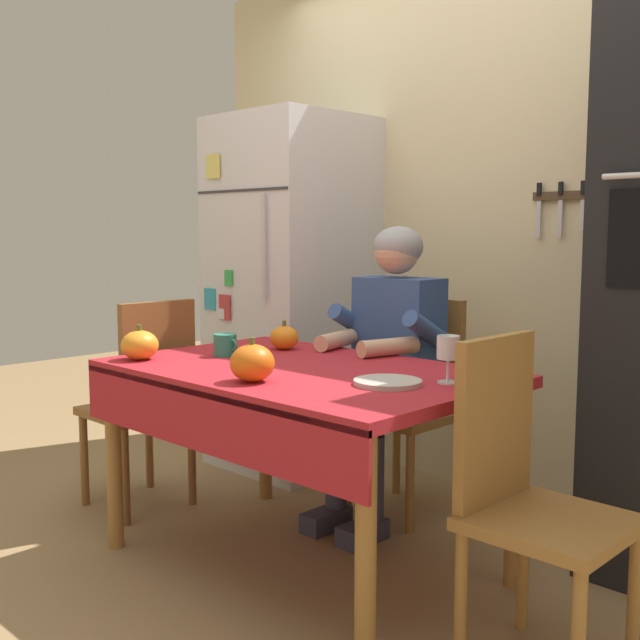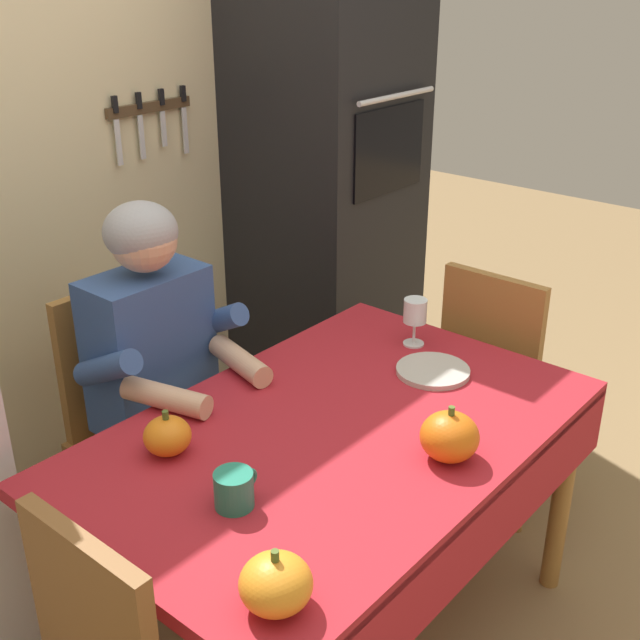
{
  "view_description": "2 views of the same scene",
  "coord_description": "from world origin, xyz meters",
  "px_view_note": "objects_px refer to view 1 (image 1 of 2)",
  "views": [
    {
      "loc": [
        1.93,
        -1.79,
        1.22
      ],
      "look_at": [
        0.02,
        0.17,
        0.91
      ],
      "focal_mm": 43.0,
      "sensor_mm": 36.0,
      "label": 1
    },
    {
      "loc": [
        -1.39,
        -1.02,
        1.87
      ],
      "look_at": [
        0.09,
        0.23,
        0.98
      ],
      "focal_mm": 45.08,
      "sensor_mm": 36.0,
      "label": 2
    }
  ],
  "objects_px": {
    "chair_behind_person": "(415,394)",
    "coffee_mug": "(225,345)",
    "pumpkin_large": "(140,345)",
    "serving_tray": "(388,382)",
    "chair_left_side": "(146,396)",
    "pumpkin_medium": "(252,363)",
    "chair_right_side": "(525,488)",
    "seated_person": "(388,348)",
    "wine_glass": "(448,350)",
    "refrigerator": "(292,294)",
    "dining_table": "(297,391)",
    "pumpkin_small": "(284,338)"
  },
  "relations": [
    {
      "from": "coffee_mug",
      "to": "pumpkin_small",
      "type": "height_order",
      "value": "pumpkin_small"
    },
    {
      "from": "refrigerator",
      "to": "wine_glass",
      "type": "height_order",
      "value": "refrigerator"
    },
    {
      "from": "pumpkin_large",
      "to": "chair_behind_person",
      "type": "bearing_deg",
      "value": 66.07
    },
    {
      "from": "refrigerator",
      "to": "coffee_mug",
      "type": "height_order",
      "value": "refrigerator"
    },
    {
      "from": "pumpkin_medium",
      "to": "chair_behind_person",
      "type": "bearing_deg",
      "value": 98.1
    },
    {
      "from": "seated_person",
      "to": "pumpkin_large",
      "type": "distance_m",
      "value": 1.02
    },
    {
      "from": "chair_right_side",
      "to": "pumpkin_medium",
      "type": "bearing_deg",
      "value": -161.0
    },
    {
      "from": "coffee_mug",
      "to": "pumpkin_large",
      "type": "relative_size",
      "value": 0.83
    },
    {
      "from": "chair_right_side",
      "to": "pumpkin_large",
      "type": "bearing_deg",
      "value": -168.43
    },
    {
      "from": "chair_right_side",
      "to": "chair_behind_person",
      "type": "bearing_deg",
      "value": 141.22
    },
    {
      "from": "chair_left_side",
      "to": "wine_glass",
      "type": "relative_size",
      "value": 6.03
    },
    {
      "from": "chair_behind_person",
      "to": "pumpkin_large",
      "type": "distance_m",
      "value": 1.22
    },
    {
      "from": "seated_person",
      "to": "coffee_mug",
      "type": "distance_m",
      "value": 0.69
    },
    {
      "from": "pumpkin_large",
      "to": "pumpkin_medium",
      "type": "xyz_separation_m",
      "value": [
        0.63,
        0.01,
        0.01
      ]
    },
    {
      "from": "chair_left_side",
      "to": "pumpkin_medium",
      "type": "bearing_deg",
      "value": -13.25
    },
    {
      "from": "coffee_mug",
      "to": "chair_right_side",
      "type": "bearing_deg",
      "value": 0.81
    },
    {
      "from": "chair_left_side",
      "to": "pumpkin_small",
      "type": "xyz_separation_m",
      "value": [
        0.55,
        0.31,
        0.28
      ]
    },
    {
      "from": "chair_right_side",
      "to": "seated_person",
      "type": "bearing_deg",
      "value": 148.61
    },
    {
      "from": "serving_tray",
      "to": "wine_glass",
      "type": "bearing_deg",
      "value": 51.04
    },
    {
      "from": "chair_right_side",
      "to": "pumpkin_large",
      "type": "distance_m",
      "value": 1.51
    },
    {
      "from": "dining_table",
      "to": "seated_person",
      "type": "xyz_separation_m",
      "value": [
        -0.08,
        0.6,
        0.08
      ]
    },
    {
      "from": "chair_behind_person",
      "to": "refrigerator",
      "type": "bearing_deg",
      "value": 174.09
    },
    {
      "from": "dining_table",
      "to": "coffee_mug",
      "type": "relative_size",
      "value": 11.95
    },
    {
      "from": "dining_table",
      "to": "serving_tray",
      "type": "bearing_deg",
      "value": -1.34
    },
    {
      "from": "coffee_mug",
      "to": "pumpkin_medium",
      "type": "height_order",
      "value": "pumpkin_medium"
    },
    {
      "from": "chair_left_side",
      "to": "coffee_mug",
      "type": "distance_m",
      "value": 0.58
    },
    {
      "from": "refrigerator",
      "to": "chair_left_side",
      "type": "distance_m",
      "value": 1.01
    },
    {
      "from": "seated_person",
      "to": "pumpkin_small",
      "type": "xyz_separation_m",
      "value": [
        -0.28,
        -0.34,
        0.05
      ]
    },
    {
      "from": "chair_right_side",
      "to": "coffee_mug",
      "type": "xyz_separation_m",
      "value": [
        -1.29,
        -0.02,
        0.27
      ]
    },
    {
      "from": "wine_glass",
      "to": "pumpkin_large",
      "type": "xyz_separation_m",
      "value": [
        -1.1,
        -0.43,
        -0.05
      ]
    },
    {
      "from": "chair_left_side",
      "to": "pumpkin_small",
      "type": "distance_m",
      "value": 0.69
    },
    {
      "from": "pumpkin_medium",
      "to": "serving_tray",
      "type": "distance_m",
      "value": 0.44
    },
    {
      "from": "chair_right_side",
      "to": "chair_left_side",
      "type": "distance_m",
      "value": 1.8
    },
    {
      "from": "chair_behind_person",
      "to": "pumpkin_medium",
      "type": "distance_m",
      "value": 1.12
    },
    {
      "from": "chair_behind_person",
      "to": "coffee_mug",
      "type": "relative_size",
      "value": 7.94
    },
    {
      "from": "dining_table",
      "to": "chair_behind_person",
      "type": "distance_m",
      "value": 0.81
    },
    {
      "from": "chair_right_side",
      "to": "pumpkin_medium",
      "type": "xyz_separation_m",
      "value": [
        -0.82,
        -0.28,
        0.29
      ]
    },
    {
      "from": "pumpkin_large",
      "to": "chair_left_side",
      "type": "bearing_deg",
      "value": 144.59
    },
    {
      "from": "dining_table",
      "to": "serving_tray",
      "type": "relative_size",
      "value": 6.44
    },
    {
      "from": "pumpkin_large",
      "to": "serving_tray",
      "type": "distance_m",
      "value": 1.02
    },
    {
      "from": "wine_glass",
      "to": "pumpkin_small",
      "type": "relative_size",
      "value": 1.29
    },
    {
      "from": "refrigerator",
      "to": "serving_tray",
      "type": "xyz_separation_m",
      "value": [
        1.37,
        -0.89,
        -0.15
      ]
    },
    {
      "from": "chair_behind_person",
      "to": "dining_table",
      "type": "bearing_deg",
      "value": -84.52
    },
    {
      "from": "chair_behind_person",
      "to": "coffee_mug",
      "type": "distance_m",
      "value": 0.9
    },
    {
      "from": "dining_table",
      "to": "pumpkin_medium",
      "type": "relative_size",
      "value": 9.65
    },
    {
      "from": "refrigerator",
      "to": "dining_table",
      "type": "relative_size",
      "value": 1.29
    },
    {
      "from": "dining_table",
      "to": "chair_left_side",
      "type": "bearing_deg",
      "value": -177.07
    },
    {
      "from": "refrigerator",
      "to": "pumpkin_large",
      "type": "xyz_separation_m",
      "value": [
        0.39,
        -1.17,
        -0.1
      ]
    },
    {
      "from": "seated_person",
      "to": "serving_tray",
      "type": "height_order",
      "value": "seated_person"
    },
    {
      "from": "pumpkin_large",
      "to": "pumpkin_medium",
      "type": "bearing_deg",
      "value": 1.31
    }
  ]
}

